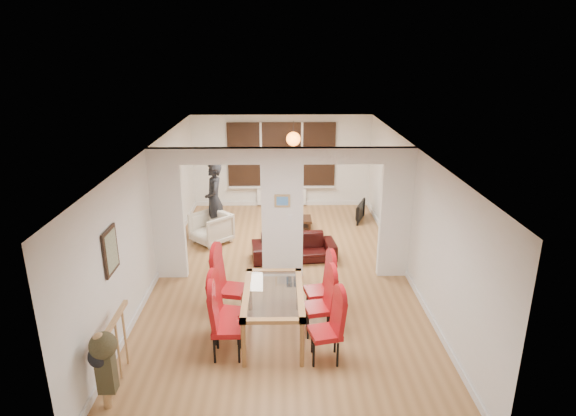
{
  "coord_description": "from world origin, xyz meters",
  "views": [
    {
      "loc": [
        -0.03,
        -8.76,
        4.38
      ],
      "look_at": [
        0.12,
        0.6,
        1.22
      ],
      "focal_mm": 30.0,
      "sensor_mm": 36.0,
      "label": 1
    }
  ],
  "objects_px": {
    "dining_chair_rb": "(318,303)",
    "bowl": "(293,219)",
    "coffee_table": "(289,223)",
    "bottle": "(290,214)",
    "television": "(358,211)",
    "dining_chair_lb": "(227,309)",
    "sofa": "(294,247)",
    "dining_chair_lc": "(231,285)",
    "person": "(214,200)",
    "dining_table": "(274,314)",
    "armchair": "(211,228)",
    "dining_chair_rc": "(318,287)",
    "dining_chair_la": "(227,324)",
    "dining_chair_ra": "(325,328)"
  },
  "relations": [
    {
      "from": "dining_table",
      "to": "bottle",
      "type": "bearing_deg",
      "value": 85.85
    },
    {
      "from": "dining_chair_ra",
      "to": "sofa",
      "type": "height_order",
      "value": "dining_chair_ra"
    },
    {
      "from": "dining_chair_lc",
      "to": "coffee_table",
      "type": "relative_size",
      "value": 1.07
    },
    {
      "from": "sofa",
      "to": "armchair",
      "type": "relative_size",
      "value": 2.25
    },
    {
      "from": "coffee_table",
      "to": "dining_chair_rb",
      "type": "bearing_deg",
      "value": -85.55
    },
    {
      "from": "dining_chair_lc",
      "to": "person",
      "type": "height_order",
      "value": "person"
    },
    {
      "from": "dining_table",
      "to": "dining_chair_lc",
      "type": "xyz_separation_m",
      "value": [
        -0.72,
        0.6,
        0.2
      ]
    },
    {
      "from": "dining_chair_la",
      "to": "bottle",
      "type": "relative_size",
      "value": 4.3
    },
    {
      "from": "dining_table",
      "to": "armchair",
      "type": "bearing_deg",
      "value": 111.27
    },
    {
      "from": "bottle",
      "to": "sofa",
      "type": "bearing_deg",
      "value": -88.23
    },
    {
      "from": "dining_chair_lb",
      "to": "bottle",
      "type": "relative_size",
      "value": 4.17
    },
    {
      "from": "coffee_table",
      "to": "bowl",
      "type": "xyz_separation_m",
      "value": [
        0.1,
        -0.12,
        0.15
      ]
    },
    {
      "from": "dining_chair_rb",
      "to": "person",
      "type": "distance_m",
      "value": 4.72
    },
    {
      "from": "bowl",
      "to": "dining_chair_ra",
      "type": "bearing_deg",
      "value": -86.64
    },
    {
      "from": "dining_chair_la",
      "to": "armchair",
      "type": "bearing_deg",
      "value": 100.14
    },
    {
      "from": "dining_chair_lc",
      "to": "armchair",
      "type": "relative_size",
      "value": 1.49
    },
    {
      "from": "armchair",
      "to": "television",
      "type": "distance_m",
      "value": 3.94
    },
    {
      "from": "dining_chair_ra",
      "to": "bottle",
      "type": "xyz_separation_m",
      "value": [
        -0.41,
        5.38,
        -0.15
      ]
    },
    {
      "from": "dining_chair_ra",
      "to": "person",
      "type": "bearing_deg",
      "value": 101.17
    },
    {
      "from": "bowl",
      "to": "dining_chair_lb",
      "type": "bearing_deg",
      "value": -103.65
    },
    {
      "from": "dining_table",
      "to": "coffee_table",
      "type": "xyz_separation_m",
      "value": [
        0.34,
        4.81,
        -0.26
      ]
    },
    {
      "from": "coffee_table",
      "to": "bowl",
      "type": "bearing_deg",
      "value": -50.54
    },
    {
      "from": "dining_table",
      "to": "bottle",
      "type": "relative_size",
      "value": 6.56
    },
    {
      "from": "sofa",
      "to": "coffee_table",
      "type": "distance_m",
      "value": 1.9
    },
    {
      "from": "television",
      "to": "bowl",
      "type": "xyz_separation_m",
      "value": [
        -1.71,
        -0.65,
        0.03
      ]
    },
    {
      "from": "dining_chair_lb",
      "to": "sofa",
      "type": "bearing_deg",
      "value": 82.46
    },
    {
      "from": "dining_chair_rc",
      "to": "person",
      "type": "height_order",
      "value": "person"
    },
    {
      "from": "dining_chair_la",
      "to": "person",
      "type": "bearing_deg",
      "value": 98.7
    },
    {
      "from": "dining_chair_lc",
      "to": "dining_chair_ra",
      "type": "relative_size",
      "value": 1.12
    },
    {
      "from": "dining_chair_la",
      "to": "dining_chair_rb",
      "type": "relative_size",
      "value": 1.02
    },
    {
      "from": "bottle",
      "to": "dining_chair_lc",
      "type": "bearing_deg",
      "value": -104.33
    },
    {
      "from": "person",
      "to": "bottle",
      "type": "bearing_deg",
      "value": 95.64
    },
    {
      "from": "dining_chair_rc",
      "to": "coffee_table",
      "type": "xyz_separation_m",
      "value": [
        -0.41,
        4.2,
        -0.4
      ]
    },
    {
      "from": "coffee_table",
      "to": "bottle",
      "type": "bearing_deg",
      "value": -87.35
    },
    {
      "from": "dining_chair_rc",
      "to": "television",
      "type": "bearing_deg",
      "value": 61.43
    },
    {
      "from": "dining_chair_lb",
      "to": "dining_chair_lc",
      "type": "distance_m",
      "value": 0.68
    },
    {
      "from": "bottle",
      "to": "bowl",
      "type": "height_order",
      "value": "bottle"
    },
    {
      "from": "dining_chair_la",
      "to": "bowl",
      "type": "relative_size",
      "value": 5.19
    },
    {
      "from": "dining_chair_la",
      "to": "bowl",
      "type": "bearing_deg",
      "value": 77.33
    },
    {
      "from": "coffee_table",
      "to": "bottle",
      "type": "height_order",
      "value": "bottle"
    },
    {
      "from": "dining_chair_rc",
      "to": "bottle",
      "type": "xyz_separation_m",
      "value": [
        -0.4,
        4.15,
        -0.15
      ]
    },
    {
      "from": "dining_chair_la",
      "to": "bowl",
      "type": "xyz_separation_m",
      "value": [
        1.11,
        5.2,
        -0.26
      ]
    },
    {
      "from": "sofa",
      "to": "television",
      "type": "height_order",
      "value": "sofa"
    },
    {
      "from": "dining_chair_lb",
      "to": "bottle",
      "type": "distance_m",
      "value": 4.94
    },
    {
      "from": "armchair",
      "to": "bottle",
      "type": "height_order",
      "value": "armchair"
    },
    {
      "from": "dining_chair_lb",
      "to": "person",
      "type": "distance_m",
      "value": 4.4
    },
    {
      "from": "sofa",
      "to": "person",
      "type": "xyz_separation_m",
      "value": [
        -1.85,
        1.33,
        0.65
      ]
    },
    {
      "from": "dining_chair_rb",
      "to": "bowl",
      "type": "relative_size",
      "value": 5.07
    },
    {
      "from": "dining_chair_lb",
      "to": "coffee_table",
      "type": "xyz_separation_m",
      "value": [
        1.06,
        4.88,
        -0.4
      ]
    },
    {
      "from": "armchair",
      "to": "coffee_table",
      "type": "relative_size",
      "value": 0.72
    }
  ]
}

